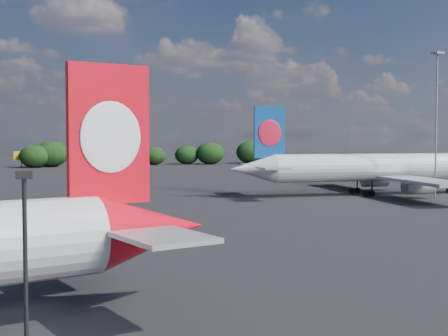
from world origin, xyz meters
name	(u,v)px	position (x,y,z in m)	size (l,w,h in m)	color
ground	(3,208)	(0.00, 60.00, 0.00)	(500.00, 500.00, 0.00)	black
china_southern_airliner	(366,168)	(62.25, 56.44, 4.87)	(48.91, 46.68, 15.98)	silver
apron_lamp_post	(26,289)	(-2.88, -15.50, 5.44)	(0.55, 0.30, 9.61)	black
floodlight_mast_near	(437,106)	(70.92, 48.22, 16.03)	(1.60, 1.60, 25.26)	gray
billboard_yellow	(21,156)	(12.00, 182.00, 3.87)	(5.00, 0.30, 5.50)	gold
horizon_treeline	(5,156)	(6.74, 181.32, 4.12)	(208.85, 15.64, 9.12)	black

